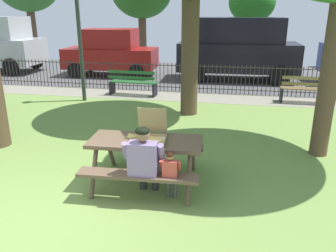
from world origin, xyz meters
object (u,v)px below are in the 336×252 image
(adult_at_table, at_px, (144,159))
(parked_car_right, at_px, (238,48))
(pizza_box_open, at_px, (151,135))
(picnic_table_foreground, at_px, (146,150))
(parked_car_center, at_px, (111,52))
(park_bench_center, at_px, (133,83))
(far_tree_center, at_px, (252,3))
(park_bench_right, at_px, (308,90))
(pizza_slice_on_table, at_px, (132,136))
(child_at_table, at_px, (170,172))
(lamp_post_walkway, at_px, (79,24))

(adult_at_table, relative_size, parked_car_right, 0.25)
(parked_car_right, bearing_deg, pizza_box_open, -98.15)
(picnic_table_foreground, relative_size, parked_car_center, 0.47)
(picnic_table_foreground, bearing_deg, pizza_box_open, -1.63)
(adult_at_table, bearing_deg, parked_car_right, 82.33)
(adult_at_table, bearing_deg, park_bench_center, 107.86)
(parked_car_center, bearing_deg, far_tree_center, 40.57)
(park_bench_right, height_order, parked_car_center, parked_car_center)
(pizza_slice_on_table, bearing_deg, parked_car_right, 79.68)
(pizza_box_open, xyz_separation_m, pizza_slice_on_table, (-0.35, 0.11, -0.09))
(picnic_table_foreground, bearing_deg, parked_car_center, 112.84)
(picnic_table_foreground, xyz_separation_m, pizza_slice_on_table, (-0.25, 0.10, 0.18))
(picnic_table_foreground, xyz_separation_m, parked_car_right, (1.43, 9.35, 0.71))
(parked_car_right, bearing_deg, park_bench_center, -135.02)
(parked_car_center, height_order, far_tree_center, far_tree_center)
(picnic_table_foreground, relative_size, adult_at_table, 1.57)
(child_at_table, bearing_deg, lamp_post_walkway, 124.60)
(park_bench_right, height_order, far_tree_center, far_tree_center)
(lamp_post_walkway, relative_size, parked_car_center, 0.95)
(lamp_post_walkway, bearing_deg, parked_car_right, 42.55)
(picnic_table_foreground, bearing_deg, pizza_slice_on_table, 157.29)
(lamp_post_walkway, bearing_deg, far_tree_center, 60.55)
(parked_car_center, xyz_separation_m, parked_car_right, (5.37, -0.00, 0.29))
(child_at_table, height_order, far_tree_center, far_tree_center)
(adult_at_table, height_order, park_bench_right, adult_at_table)
(park_bench_center, xyz_separation_m, parked_car_center, (-1.97, 3.40, 0.59))
(picnic_table_foreground, height_order, park_bench_right, park_bench_right)
(child_at_table, bearing_deg, pizza_slice_on_table, 140.68)
(park_bench_right, bearing_deg, child_at_table, -115.50)
(pizza_slice_on_table, xyz_separation_m, parked_car_center, (-3.69, 9.25, 0.23))
(pizza_box_open, height_order, far_tree_center, far_tree_center)
(parked_car_center, bearing_deg, picnic_table_foreground, -67.16)
(pizza_slice_on_table, height_order, lamp_post_walkway, lamp_post_walkway)
(pizza_box_open, distance_m, adult_at_table, 0.54)
(child_at_table, xyz_separation_m, far_tree_center, (1.55, 14.99, 2.57))
(adult_at_table, relative_size, far_tree_center, 0.28)
(lamp_post_walkway, bearing_deg, picnic_table_foreground, -56.57)
(child_at_table, distance_m, lamp_post_walkway, 6.94)
(park_bench_right, distance_m, parked_car_right, 4.12)
(picnic_table_foreground, bearing_deg, lamp_post_walkway, 123.43)
(adult_at_table, xyz_separation_m, parked_car_right, (1.33, 9.85, 0.65))
(park_bench_right, bearing_deg, parked_car_center, 155.66)
(pizza_box_open, xyz_separation_m, parked_car_right, (1.34, 9.35, 0.44))
(pizza_slice_on_table, relative_size, lamp_post_walkway, 0.07)
(child_at_table, relative_size, parked_car_right, 0.17)
(park_bench_right, relative_size, lamp_post_walkway, 0.43)
(adult_at_table, xyz_separation_m, park_bench_center, (-2.08, 6.45, -0.24))
(pizza_box_open, relative_size, pizza_slice_on_table, 2.10)
(child_at_table, bearing_deg, far_tree_center, 84.10)
(park_bench_right, relative_size, far_tree_center, 0.38)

